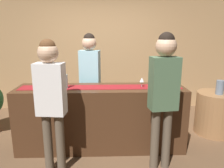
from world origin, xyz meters
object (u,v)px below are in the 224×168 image
wine_bottle_clear (65,81)px  wine_bottle_green (156,79)px  wine_glass_mid_counter (45,82)px  vase_on_side_table (220,87)px  wine_glass_near_customer (142,80)px  bartender (90,72)px  customer_sipping (164,87)px  round_side_table (215,113)px  customer_browsing (51,94)px

wine_bottle_clear → wine_bottle_green: bearing=5.3°
wine_bottle_clear → wine_glass_mid_counter: wine_bottle_clear is taller
wine_glass_mid_counter → vase_on_side_table: bearing=8.6°
wine_glass_near_customer → bartender: bartender is taller
wine_glass_near_customer → bartender: (-0.81, 0.58, 0.02)m
customer_sipping → wine_bottle_clear: bearing=151.3°
wine_glass_near_customer → bartender: bearing=144.3°
bartender → vase_on_side_table: size_ratio=7.30×
wine_glass_mid_counter → vase_on_side_table: 2.84m
wine_bottle_clear → round_side_table: (2.53, 0.48, -0.71)m
vase_on_side_table → customer_browsing: bearing=-159.8°
customer_browsing → wine_bottle_clear: bearing=88.3°
customer_browsing → round_side_table: 2.89m
bartender → customer_browsing: size_ratio=1.03×
wine_bottle_green → customer_sipping: size_ratio=0.17×
bartender → customer_browsing: bearing=82.1°
wine_bottle_clear → round_side_table: bearing=10.8°
wine_glass_mid_counter → round_side_table: (2.81, 0.50, -0.70)m
customer_browsing → round_side_table: (2.61, 1.03, -0.68)m
customer_browsing → round_side_table: size_ratio=2.30×
customer_browsing → round_side_table: customer_browsing is taller
wine_bottle_clear → wine_glass_mid_counter: bearing=-177.3°
customer_sipping → round_side_table: 1.75m
wine_bottle_green → wine_bottle_clear: (-1.36, -0.12, 0.00)m
wine_glass_mid_counter → customer_browsing: customer_browsing is taller
bartender → vase_on_side_table: 2.23m
wine_bottle_green → customer_sipping: customer_sipping is taller
wine_glass_near_customer → wine_glass_mid_counter: same height
wine_bottle_clear → customer_browsing: customer_browsing is taller
wine_bottle_clear → wine_glass_mid_counter: size_ratio=2.10×
wine_glass_mid_counter → customer_sipping: bearing=-17.5°
bartender → customer_browsing: 1.25m
wine_bottle_clear → wine_glass_near_customer: bearing=2.9°
round_side_table → vase_on_side_table: bearing=-102.3°
wine_glass_near_customer → bartender: 1.00m
wine_bottle_clear → bartender: size_ratio=0.17×
bartender → round_side_table: (2.22, -0.16, -0.72)m
round_side_table → vase_on_side_table: (-0.02, -0.07, 0.49)m
customer_sipping → vase_on_side_table: customer_sipping is taller
bartender → wine_glass_near_customer: bearing=154.6°
wine_bottle_green → wine_glass_mid_counter: (-1.64, -0.14, -0.01)m
wine_bottle_clear → vase_on_side_table: 2.56m
wine_bottle_green → wine_glass_near_customer: 0.24m
wine_glass_near_customer → wine_bottle_green: bearing=16.5°
wine_bottle_green → round_side_table: wine_bottle_green is taller
wine_bottle_green → wine_glass_near_customer: (-0.23, -0.07, -0.01)m
wine_glass_mid_counter → customer_sipping: customer_sipping is taller
bartender → customer_browsing: (-0.39, -1.19, -0.04)m
wine_glass_near_customer → round_side_table: wine_glass_near_customer is taller
wine_glass_near_customer → wine_glass_mid_counter: (-1.41, -0.07, 0.00)m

